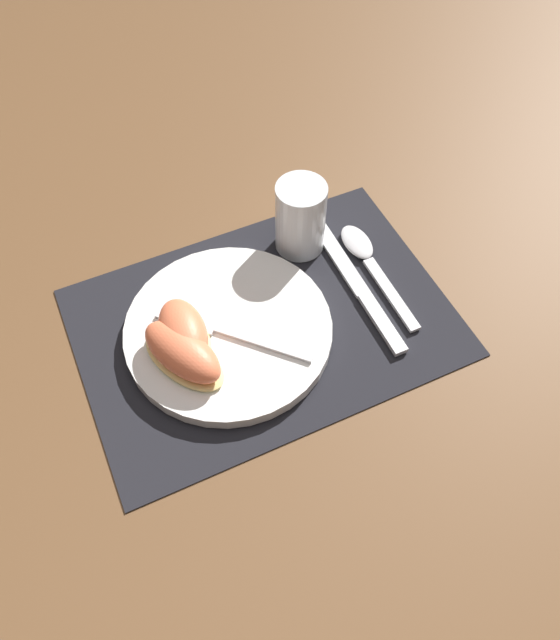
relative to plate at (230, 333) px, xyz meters
The scene contains 9 objects.
ground_plane 0.05m from the plate, ahead, with size 3.00×3.00×0.00m, color brown.
placemat 0.05m from the plate, ahead, with size 0.44×0.30×0.00m.
plate is the anchor object (origin of this frame).
juice_glass 0.17m from the plate, 35.01° to the left, with size 0.06×0.06×0.10m.
knife 0.17m from the plate, ahead, with size 0.02×0.23×0.01m.
spoon 0.21m from the plate, 10.91° to the left, with size 0.03×0.18×0.01m.
fork 0.01m from the plate, 163.82° to the left, with size 0.15×0.15×0.00m.
citrus_wedge_0 0.06m from the plate, behind, with size 0.06×0.10×0.04m.
citrus_wedge_1 0.07m from the plate, 162.56° to the right, with size 0.10×0.12×0.04m.
Camera 1 is at (-0.16, -0.39, 0.61)m, focal length 35.00 mm.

